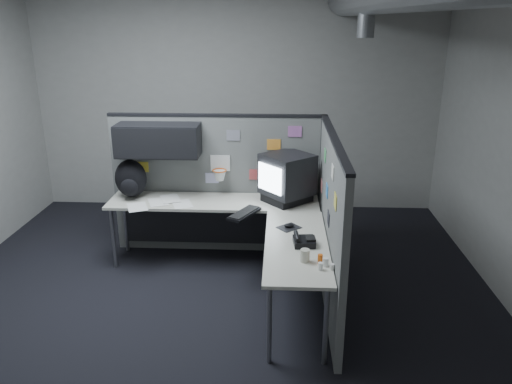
# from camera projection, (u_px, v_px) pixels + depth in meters

# --- Properties ---
(room) EXTENTS (5.62, 5.62, 3.22)m
(room) POSITION_uv_depth(u_px,v_px,m) (273.00, 86.00, 4.07)
(room) COLOR black
(room) RESTS_ON ground
(partition_back) EXTENTS (2.44, 0.42, 1.63)m
(partition_back) POSITION_uv_depth(u_px,v_px,m) (202.00, 171.00, 5.63)
(partition_back) COLOR slate
(partition_back) RESTS_ON ground
(partition_right) EXTENTS (0.07, 2.23, 1.63)m
(partition_right) POSITION_uv_depth(u_px,v_px,m) (330.00, 222.00, 4.66)
(partition_right) COLOR slate
(partition_right) RESTS_ON ground
(desk) EXTENTS (2.31, 2.11, 0.73)m
(desk) POSITION_uv_depth(u_px,v_px,m) (234.00, 221.00, 5.23)
(desk) COLOR beige
(desk) RESTS_ON ground
(monitor) EXTENTS (0.65, 0.65, 0.53)m
(monitor) POSITION_uv_depth(u_px,v_px,m) (287.00, 178.00, 5.37)
(monitor) COLOR black
(monitor) RESTS_ON desk
(keyboard) EXTENTS (0.34, 0.45, 0.04)m
(keyboard) POSITION_uv_depth(u_px,v_px,m) (244.00, 213.00, 5.06)
(keyboard) COLOR black
(keyboard) RESTS_ON desk
(mouse) EXTENTS (0.26, 0.25, 0.04)m
(mouse) POSITION_uv_depth(u_px,v_px,m) (289.00, 226.00, 4.75)
(mouse) COLOR black
(mouse) RESTS_ON desk
(phone) EXTENTS (0.20, 0.22, 0.10)m
(phone) POSITION_uv_depth(u_px,v_px,m) (304.00, 241.00, 4.39)
(phone) COLOR black
(phone) RESTS_ON desk
(bottles) EXTENTS (0.14, 0.15, 0.08)m
(bottles) POSITION_uv_depth(u_px,v_px,m) (324.00, 263.00, 4.00)
(bottles) COLOR silver
(bottles) RESTS_ON desk
(cup) EXTENTS (0.10, 0.10, 0.11)m
(cup) POSITION_uv_depth(u_px,v_px,m) (305.00, 256.00, 4.08)
(cup) COLOR #B9B7A3
(cup) RESTS_ON desk
(papers) EXTENTS (0.74, 0.60, 0.01)m
(papers) POSITION_uv_depth(u_px,v_px,m) (162.00, 203.00, 5.39)
(papers) COLOR white
(papers) RESTS_ON desk
(backpack) EXTENTS (0.40, 0.38, 0.43)m
(backpack) POSITION_uv_depth(u_px,v_px,m) (131.00, 179.00, 5.51)
(backpack) COLOR black
(backpack) RESTS_ON desk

